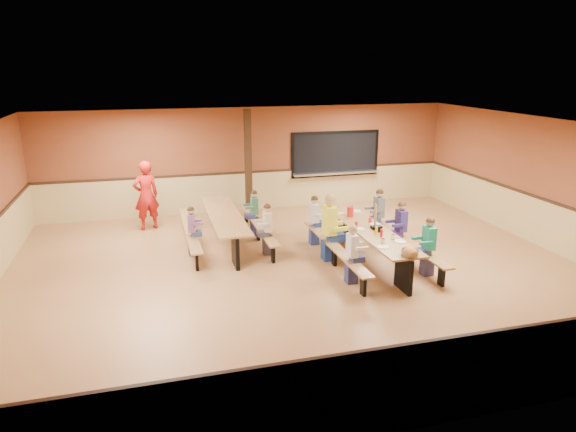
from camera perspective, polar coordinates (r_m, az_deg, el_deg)
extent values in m
plane|color=#905E36|center=(10.81, 1.30, -6.16)|extent=(12.00, 12.00, 0.00)
cube|color=brown|center=(15.07, -4.13, 6.30)|extent=(12.00, 0.04, 3.00)
cube|color=brown|center=(6.01, 15.38, -10.53)|extent=(12.00, 0.04, 3.00)
cube|color=brown|center=(13.30, 26.99, 3.14)|extent=(0.04, 10.00, 3.00)
cube|color=white|center=(10.04, 1.41, 9.84)|extent=(12.00, 10.00, 0.04)
cube|color=black|center=(15.73, 5.28, 6.89)|extent=(2.60, 0.06, 1.20)
cube|color=silver|center=(15.76, 5.34, 4.80)|extent=(2.70, 0.28, 0.06)
cube|color=black|center=(14.45, -4.44, 5.85)|extent=(0.18, 0.18, 3.00)
cube|color=olive|center=(11.23, 9.19, -1.58)|extent=(0.75, 3.60, 0.04)
cube|color=black|center=(10.06, 12.73, -6.22)|extent=(0.08, 0.60, 0.70)
cube|color=black|center=(12.70, 6.26, -1.07)|extent=(0.08, 0.60, 0.70)
cube|color=olive|center=(11.02, 5.21, -3.37)|extent=(0.26, 3.60, 0.04)
cube|color=black|center=(11.10, 5.18, -4.46)|extent=(0.06, 0.18, 0.41)
cube|color=olive|center=(11.68, 12.83, -2.57)|extent=(0.26, 3.60, 0.04)
cube|color=black|center=(11.75, 12.76, -3.60)|extent=(0.06, 0.18, 0.41)
cube|color=olive|center=(12.36, -7.13, 0.20)|extent=(0.75, 3.60, 0.04)
cube|color=black|center=(11.02, -5.86, -3.84)|extent=(0.08, 0.60, 0.70)
cube|color=black|center=(13.94, -8.02, 0.47)|extent=(0.08, 0.60, 0.70)
cube|color=olive|center=(12.36, -10.86, -1.37)|extent=(0.26, 3.60, 0.04)
cube|color=black|center=(12.43, -10.81, -2.36)|extent=(0.06, 0.18, 0.41)
cube|color=olive|center=(12.58, -3.36, -0.78)|extent=(0.26, 3.60, 0.04)
cube|color=black|center=(12.64, -3.35, -1.75)|extent=(0.06, 0.18, 0.41)
imported|color=#B61A14|center=(13.76, -15.49, 2.22)|extent=(0.77, 0.62, 1.81)
cylinder|color=red|center=(12.08, 6.94, 0.46)|extent=(0.16, 0.16, 0.22)
cube|color=black|center=(11.10, 10.08, -1.38)|extent=(0.10, 0.14, 0.13)
cylinder|color=yellow|center=(10.90, 9.78, -1.59)|extent=(0.06, 0.06, 0.17)
cylinder|color=#B2140F|center=(10.75, 10.35, -1.87)|extent=(0.06, 0.06, 0.17)
cube|color=black|center=(11.27, 9.63, -1.26)|extent=(0.16, 0.16, 0.06)
cube|color=olive|center=(11.19, 9.70, 0.11)|extent=(0.02, 0.09, 0.50)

